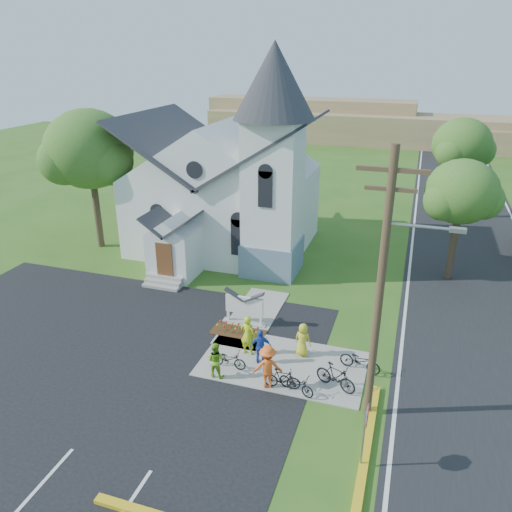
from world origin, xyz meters
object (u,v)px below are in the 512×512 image
(church_sign, at_px, (244,305))
(cyclist_1, at_px, (215,360))
(bike_1, at_px, (282,379))
(cyclist_3, at_px, (268,367))
(cyclist_0, at_px, (248,335))
(bike_2, at_px, (296,383))
(cyclist_2, at_px, (261,347))
(cyclist_4, at_px, (303,340))
(bike_0, at_px, (229,359))
(bike_4, at_px, (360,361))
(stop_sign, at_px, (366,424))
(bike_3, at_px, (336,377))
(utility_pole, at_px, (383,283))

(church_sign, height_order, cyclist_1, church_sign)
(bike_1, xyz_separation_m, cyclist_3, (-0.59, -0.07, 0.48))
(cyclist_0, relative_size, bike_2, 1.18)
(cyclist_2, bearing_deg, cyclist_4, -163.27)
(cyclist_0, distance_m, bike_0, 1.41)
(church_sign, relative_size, cyclist_2, 1.39)
(cyclist_1, bearing_deg, church_sign, -85.27)
(bike_0, relative_size, bike_4, 0.89)
(stop_sign, distance_m, cyclist_0, 7.53)
(bike_0, height_order, bike_2, bike_2)
(cyclist_4, relative_size, bike_4, 0.87)
(cyclist_2, xyz_separation_m, bike_2, (1.95, -1.49, -0.38))
(stop_sign, distance_m, cyclist_4, 6.57)
(cyclist_0, distance_m, cyclist_2, 0.89)
(bike_4, bearing_deg, bike_3, 166.00)
(bike_1, relative_size, bike_2, 0.93)
(utility_pole, relative_size, bike_4, 5.64)
(bike_1, distance_m, bike_4, 3.53)
(cyclist_1, bearing_deg, bike_0, -111.67)
(stop_sign, xyz_separation_m, bike_2, (-2.93, 3.00, -1.32))
(bike_0, bearing_deg, utility_pole, -96.64)
(bike_2, distance_m, cyclist_3, 1.29)
(cyclist_0, height_order, bike_4, cyclist_0)
(cyclist_2, height_order, bike_3, cyclist_2)
(church_sign, height_order, cyclist_0, cyclist_0)
(cyclist_1, bearing_deg, bike_4, -157.16)
(cyclist_3, bearing_deg, cyclist_4, -127.10)
(bike_1, bearing_deg, bike_0, 69.45)
(cyclist_2, bearing_deg, cyclist_3, 98.59)
(utility_pole, bearing_deg, bike_0, 170.31)
(bike_1, height_order, bike_3, bike_3)
(cyclist_1, xyz_separation_m, bike_1, (2.83, 0.07, -0.33))
(bike_1, bearing_deg, cyclist_3, 90.66)
(bike_0, bearing_deg, cyclist_4, -52.68)
(bike_4, bearing_deg, bike_2, 148.84)
(bike_4, bearing_deg, bike_0, 119.11)
(stop_sign, height_order, cyclist_4, stop_sign)
(church_sign, distance_m, bike_3, 6.32)
(cyclist_3, distance_m, bike_3, 2.73)
(bike_0, bearing_deg, cyclist_1, 160.30)
(church_sign, xyz_separation_m, cyclist_1, (0.28, -4.40, -0.20))
(church_sign, relative_size, bike_3, 1.22)
(stop_sign, height_order, cyclist_2, stop_sign)
(cyclist_3, bearing_deg, bike_2, 160.38)
(bike_1, height_order, cyclist_4, cyclist_4)
(utility_pole, bearing_deg, cyclist_2, 159.60)
(stop_sign, bearing_deg, church_sign, 131.88)
(utility_pole, relative_size, bike_3, 5.56)
(cyclist_3, bearing_deg, utility_pole, 156.14)
(cyclist_3, height_order, bike_3, cyclist_3)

